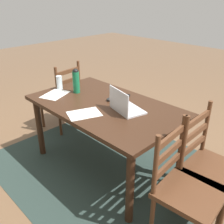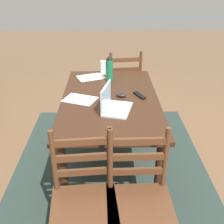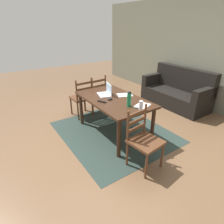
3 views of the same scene
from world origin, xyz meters
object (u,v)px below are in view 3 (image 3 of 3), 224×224
object	(u,v)px
water_bottle	(129,99)
dining_table	(114,103)
chair_left_near	(82,98)
chair_right_near	(144,140)
chair_left_far	(96,95)
laptop	(106,92)
drinking_glass	(141,105)
couch	(177,92)
computer_mouse	(110,99)
tv_remote	(102,102)

from	to	relation	value
water_bottle	dining_table	bearing A→B (deg)	-179.86
dining_table	chair_left_near	world-z (taller)	chair_left_near
chair_right_near	chair_left_far	bearing A→B (deg)	169.95
water_bottle	chair_left_near	bearing A→B (deg)	-173.08
laptop	drinking_glass	bearing A→B (deg)	5.60
chair_left_near	couch	xyz separation A→B (m)	(0.81, 2.44, -0.11)
chair_left_far	computer_mouse	size ratio (longest dim) A/B	9.50
chair_left_far	chair_right_near	bearing A→B (deg)	-10.05
chair_right_near	chair_left_near	bearing A→B (deg)	179.84
laptop	computer_mouse	size ratio (longest dim) A/B	3.65
couch	water_bottle	world-z (taller)	water_bottle
drinking_glass	dining_table	bearing A→B (deg)	-173.86
computer_mouse	tv_remote	world-z (taller)	computer_mouse
chair_left_far	laptop	distance (m)	0.91
drinking_glass	computer_mouse	distance (m)	0.68
water_bottle	couch	bearing A→B (deg)	107.52
chair_left_far	chair_left_near	bearing A→B (deg)	-89.98
chair_left_near	computer_mouse	size ratio (longest dim) A/B	9.50
dining_table	tv_remote	distance (m)	0.31
chair_left_far	computer_mouse	xyz separation A→B (m)	(1.09, -0.30, 0.30)
water_bottle	computer_mouse	xyz separation A→B (m)	(-0.43, -0.11, -0.13)
couch	computer_mouse	size ratio (longest dim) A/B	18.00
drinking_glass	tv_remote	distance (m)	0.75
chair_left_near	water_bottle	xyz separation A→B (m)	(1.53, 0.19, 0.43)
chair_left_far	chair_right_near	distance (m)	2.17
chair_left_far	couch	size ratio (longest dim) A/B	0.53
chair_left_far	drinking_glass	size ratio (longest dim) A/B	6.08
couch	computer_mouse	world-z (taller)	couch
tv_remote	laptop	bearing A→B (deg)	20.59
chair_left_near	drinking_glass	xyz separation A→B (m)	(1.75, 0.26, 0.37)
drinking_glass	computer_mouse	bearing A→B (deg)	-164.41
tv_remote	drinking_glass	bearing A→B (deg)	-86.31
laptop	water_bottle	bearing A→B (deg)	1.55
laptop	drinking_glass	size ratio (longest dim) A/B	2.34
couch	drinking_glass	distance (m)	2.42
chair_left_near	computer_mouse	world-z (taller)	chair_left_near
chair_right_near	laptop	distance (m)	1.37
laptop	tv_remote	world-z (taller)	laptop
couch	dining_table	bearing A→B (deg)	-83.57
dining_table	drinking_glass	world-z (taller)	drinking_glass
dining_table	chair_right_near	xyz separation A→B (m)	(1.07, -0.19, -0.20)
couch	tv_remote	distance (m)	2.59
couch	water_bottle	size ratio (longest dim) A/B	6.58
chair_left_far	water_bottle	size ratio (longest dim) A/B	3.47
chair_right_near	couch	distance (m)	2.78
laptop	tv_remote	size ratio (longest dim) A/B	2.15
computer_mouse	dining_table	bearing A→B (deg)	113.71
couch	drinking_glass	bearing A→B (deg)	-66.82
chair_left_far	drinking_glass	world-z (taller)	chair_left_far
drinking_glass	tv_remote	xyz separation A→B (m)	(-0.65, -0.36, -0.07)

